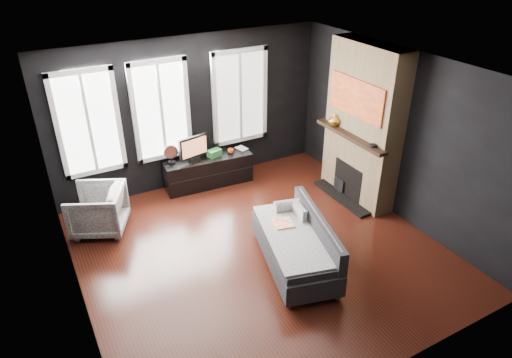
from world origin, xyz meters
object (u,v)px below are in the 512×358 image
armchair (97,208)px  monitor (194,147)px  sofa (295,242)px  mug (231,150)px  mantel_vase (334,120)px  media_console (208,170)px  book (238,145)px

armchair → monitor: monitor is taller
sofa → armchair: 3.13m
monitor → mug: bearing=-15.9°
armchair → monitor: (1.85, 0.53, 0.42)m
mug → mantel_vase: (1.45, -1.13, 0.72)m
media_console → book: bearing=2.9°
sofa → monitor: bearing=112.6°
media_console → mug: 0.57m
sofa → mantel_vase: (1.77, 1.55, 0.95)m
armchair → mug: (2.55, 0.48, 0.21)m
mug → book: bearing=15.3°
monitor → sofa: bearing=-94.0°
mug → armchair: bearing=-169.3°
mug → book: (0.18, 0.05, 0.06)m
mantel_vase → monitor: bearing=151.3°
armchair → media_console: armchair is taller
sofa → mug: bearing=97.9°
armchair → mug: size_ratio=7.15×
armchair → mantel_vase: mantel_vase is taller
monitor → book: 0.90m
sofa → mug: 2.71m
mug → book: size_ratio=0.50×
sofa → mantel_vase: bearing=55.9°
monitor → mantel_vase: bearing=-40.6°
monitor → mug: (0.70, -0.05, -0.21)m
sofa → armchair: size_ratio=2.19×
monitor → book: size_ratio=2.62×
armchair → mantel_vase: 4.16m
mug → book: 0.20m
media_console → book: 0.75m
book → mantel_vase: size_ratio=1.05×
monitor → book: (0.88, 0.00, -0.15)m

